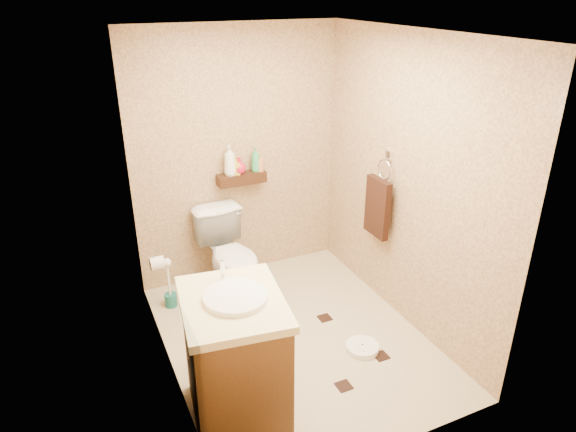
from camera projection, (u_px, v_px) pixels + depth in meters
name	position (u px, v px, depth m)	size (l,w,h in m)	color
ground	(294.00, 338.00, 4.26)	(2.50, 2.50, 0.00)	#C6AB90
wall_back	(238.00, 158.00, 4.80)	(2.00, 0.04, 2.40)	tan
wall_front	(396.00, 289.00, 2.73)	(2.00, 0.04, 2.40)	tan
wall_left	(158.00, 230.00, 3.39)	(0.04, 2.50, 2.40)	tan
wall_right	(407.00, 185.00, 4.15)	(0.04, 2.50, 2.40)	tan
ceiling	(296.00, 33.00, 3.27)	(2.00, 2.50, 0.02)	white
wall_shelf	(242.00, 178.00, 4.81)	(0.46, 0.14, 0.10)	#3D1C10
floor_accents	(296.00, 339.00, 4.24)	(1.21, 1.37, 0.01)	black
toilet	(231.00, 257.00, 4.69)	(0.45, 0.79, 0.81)	white
vanity	(235.00, 358.00, 3.32)	(0.72, 0.83, 1.07)	brown
bathroom_scale	(362.00, 347.00, 4.11)	(0.28, 0.28, 0.05)	white
toilet_brush	(170.00, 289.00, 4.62)	(0.11, 0.11, 0.49)	#196762
towel_ring	(378.00, 205.00, 4.43)	(0.12, 0.30, 0.76)	silver
toilet_paper	(157.00, 263.00, 4.19)	(0.12, 0.11, 0.12)	white
bottle_a	(230.00, 160.00, 4.69)	(0.11, 0.11, 0.28)	white
bottle_b	(235.00, 165.00, 4.73)	(0.08, 0.08, 0.18)	gold
bottle_c	(239.00, 166.00, 4.75)	(0.12, 0.12, 0.16)	red
bottle_d	(256.00, 159.00, 4.80)	(0.09, 0.09, 0.23)	#38A862
bottle_e	(259.00, 162.00, 4.82)	(0.08, 0.08, 0.18)	#E17F4B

